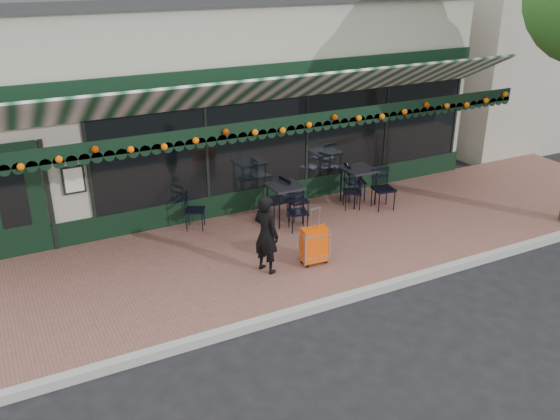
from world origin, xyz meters
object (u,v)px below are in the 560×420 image
suitcase (315,245)px  chair_b_right (298,201)px  woman (266,234)px  chair_a_left (352,192)px  chair_a_front (384,190)px  cafe_table_a (359,172)px  cafe_table_b (285,189)px  chair_a_right (355,182)px  chair_b_left (277,200)px  chair_b_front (298,213)px  chair_solo (195,211)px

suitcase → chair_b_right: (0.71, 1.92, 0.04)m
woman → chair_a_left: (3.00, 1.74, -0.34)m
suitcase → chair_a_front: size_ratio=1.21×
cafe_table_a → cafe_table_b: cafe_table_a is taller
woman → chair_a_left: woman is taller
chair_a_right → chair_b_right: 1.75m
chair_b_left → chair_b_right: (0.44, -0.12, -0.06)m
suitcase → chair_a_right: 3.33m
chair_b_right → chair_b_front: bearing=153.8°
chair_a_left → chair_b_left: 1.83m
chair_b_right → chair_solo: 2.20m
chair_a_front → woman: bearing=-149.3°
cafe_table_b → chair_b_left: size_ratio=0.88×
chair_b_front → chair_solo: 2.14m
chair_b_left → chair_b_front: (0.18, -0.62, -0.08)m
suitcase → chair_solo: suitcase is taller
chair_a_right → cafe_table_a: bearing=-174.3°
chair_b_left → chair_solo: chair_b_left is taller
cafe_table_a → chair_b_front: 2.08m
woman → chair_a_front: woman is taller
woman → cafe_table_b: size_ratio=1.75×
cafe_table_b → chair_b_right: 0.45m
chair_a_front → chair_b_front: size_ratio=1.17×
chair_a_right → chair_b_left: size_ratio=0.96×
chair_solo → woman: bearing=-140.6°
chair_a_front → chair_b_left: 2.48m
chair_a_front → chair_b_front: 2.26m
chair_a_left → chair_b_front: bearing=-50.6°
chair_a_left → chair_b_left: chair_b_left is taller
cafe_table_a → chair_b_left: bearing=-178.8°
woman → chair_a_left: 3.48m
chair_solo → chair_b_front: bearing=-92.4°
cafe_table_a → chair_b_front: bearing=-161.2°
woman → chair_a_front: 3.88m
suitcase → chair_a_left: suitcase is taller
woman → chair_b_left: bearing=-53.7°
woman → chair_b_front: size_ratio=1.87×
chair_b_left → suitcase: bearing=-13.3°
chair_a_front → chair_b_left: bearing=178.3°
cafe_table_b → chair_a_right: 2.07m
chair_b_left → chair_solo: (-1.69, 0.43, -0.07)m
woman → chair_b_front: 1.88m
chair_a_left → chair_solo: (-3.51, 0.58, 0.01)m
cafe_table_a → chair_a_left: (-0.30, -0.19, -0.37)m
chair_a_front → chair_b_right: bearing=179.2°
woman → chair_solo: (-0.51, 2.31, -0.33)m
cafe_table_a → cafe_table_b: (-1.98, -0.16, -0.01)m
chair_a_right → chair_b_left: chair_b_left is taller
suitcase → chair_a_front: (2.70, 1.55, 0.09)m
cafe_table_a → chair_solo: 3.85m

